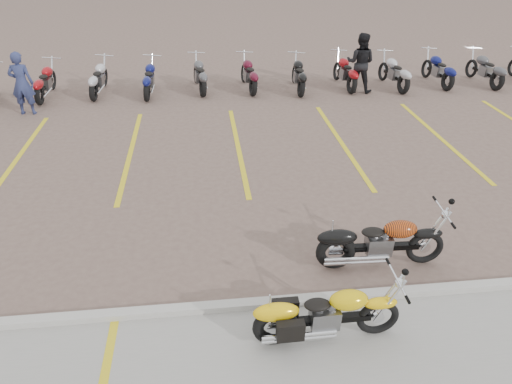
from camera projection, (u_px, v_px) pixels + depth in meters
ground at (256, 233)px, 9.26m from camera, size 100.00×100.00×0.00m
curb at (271, 303)px, 7.49m from camera, size 60.00×0.18×0.12m
parking_stripes at (238, 147)px, 12.74m from camera, size 38.00×5.50×0.01m
yellow_cruiser at (323, 316)px, 6.74m from camera, size 2.04×0.30×0.84m
flame_cruiser at (377, 244)px, 8.19m from camera, size 2.15×0.33×0.89m
person_a at (22, 83)px, 14.47m from camera, size 0.68×0.46×1.85m
person_b at (360, 63)px, 16.39m from camera, size 1.17×1.08×1.92m
bg_bike_row at (297, 73)px, 16.80m from camera, size 20.49×2.02×1.10m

